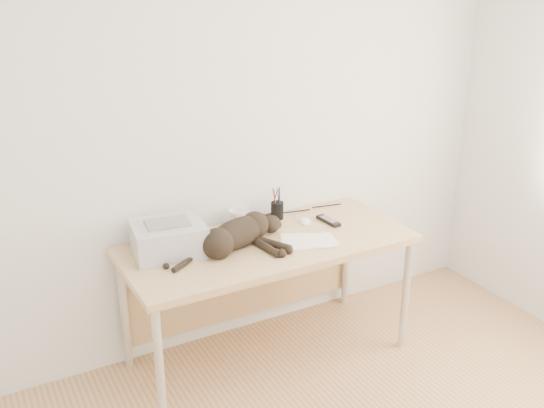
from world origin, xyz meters
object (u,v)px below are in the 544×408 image
mug (237,218)px  pen_cup (277,210)px  cat (236,236)px  mouse (305,219)px  printer (169,238)px  desk (261,257)px

mug → pen_cup: size_ratio=0.55×
cat → mug: 0.31m
pen_cup → cat: bearing=-146.4°
cat → mouse: 0.53m
printer → cat: bearing=-20.8°
desk → mug: size_ratio=15.19×
cat → mug: size_ratio=7.03×
cat → pen_cup: size_ratio=3.86×
desk → mug: (-0.05, 0.19, 0.18)m
cat → pen_cup: 0.48m
desk → cat: cat is taller
printer → pen_cup: 0.74m
mug → mouse: 0.40m
desk → mouse: bearing=9.3°
cat → printer: bearing=140.2°
desk → cat: 0.30m
printer → mug: 0.49m
pen_cup → mouse: pen_cup is taller
pen_cup → mouse: (0.11, -0.13, -0.03)m
pen_cup → mouse: 0.18m
printer → cat: (0.33, -0.12, -0.01)m
desk → printer: bearing=175.4°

